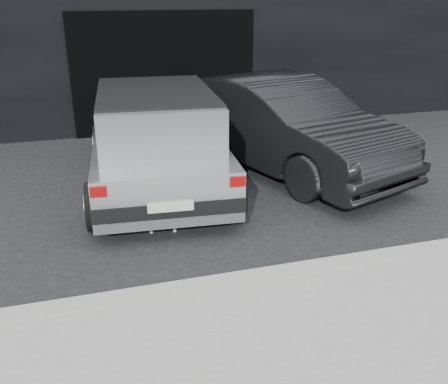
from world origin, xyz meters
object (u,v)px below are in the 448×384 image
object	(u,v)px
second_car	(281,124)
cat_white	(165,218)
cat_siamese	(157,217)
silver_hatchback	(156,135)

from	to	relation	value
second_car	cat_white	bearing A→B (deg)	-160.45
second_car	cat_white	size ratio (longest dim) A/B	6.25
cat_siamese	cat_white	size ratio (longest dim) A/B	0.93
second_car	silver_hatchback	bearing A→B (deg)	168.80
silver_hatchback	cat_siamese	distance (m)	1.64
second_car	cat_siamese	world-z (taller)	second_car
second_car	cat_white	xyz separation A→B (m)	(-2.44, -1.94, -0.62)
second_car	cat_white	distance (m)	3.18
silver_hatchback	second_car	xyz separation A→B (m)	(2.26, 0.31, -0.07)
silver_hatchback	cat_siamese	size ratio (longest dim) A/B	6.18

